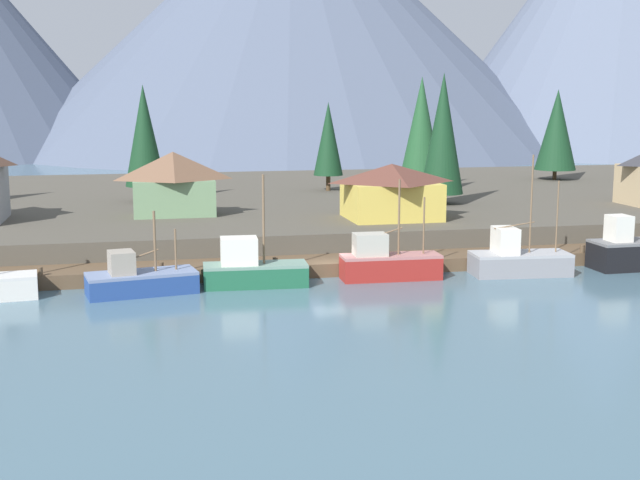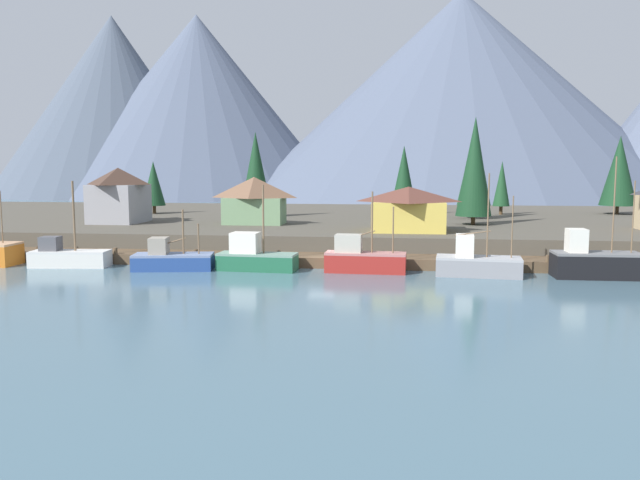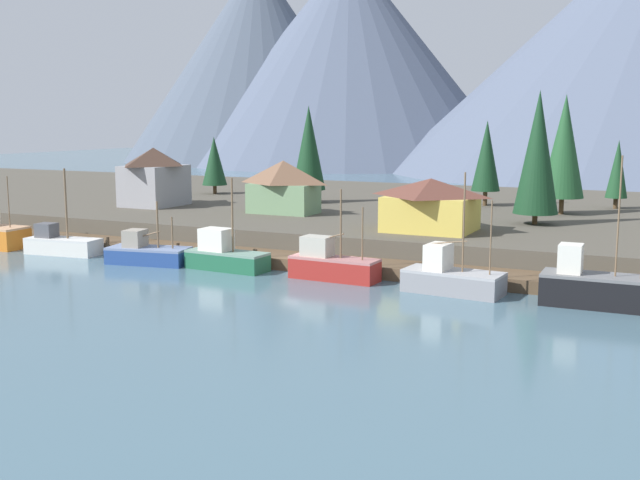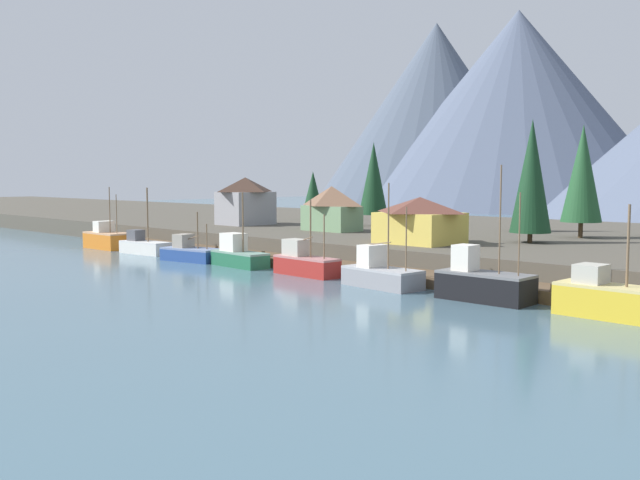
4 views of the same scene
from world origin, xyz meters
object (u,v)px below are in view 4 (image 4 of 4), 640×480
at_px(fishing_boat_black, 483,284).
at_px(conifer_near_left, 373,179).
at_px(fishing_boat_grey, 381,274).
at_px(conifer_back_right, 582,173).
at_px(fishing_boat_green, 238,255).
at_px(house_yellow, 420,220).
at_px(fishing_boat_blue, 191,253).
at_px(fishing_boat_orange, 107,239).
at_px(fishing_boat_white, 144,246).
at_px(conifer_near_right, 531,176).
at_px(fishing_boat_red, 305,263).
at_px(conifer_mid_right, 526,185).
at_px(fishing_boat_yellow, 607,298).
at_px(house_grey, 245,201).
at_px(house_green, 332,208).
at_px(conifer_mid_left, 313,192).

relative_size(fishing_boat_black, conifer_near_left, 0.87).
bearing_deg(fishing_boat_grey, conifer_back_right, 89.34).
height_order(fishing_boat_green, house_yellow, fishing_boat_green).
bearing_deg(fishing_boat_blue, fishing_boat_orange, 168.96).
relative_size(fishing_boat_orange, fishing_boat_white, 1.00).
relative_size(fishing_boat_orange, conifer_near_right, 0.63).
bearing_deg(fishing_boat_black, fishing_boat_blue, 179.84).
relative_size(fishing_boat_red, fishing_boat_black, 0.71).
bearing_deg(fishing_boat_grey, conifer_mid_right, 104.90).
relative_size(fishing_boat_grey, conifer_near_left, 0.76).
height_order(fishing_boat_yellow, conifer_back_right, conifer_back_right).
distance_m(house_grey, conifer_near_left, 18.55).
relative_size(house_yellow, conifer_near_right, 0.63).
bearing_deg(house_yellow, house_green, 161.97).
bearing_deg(fishing_boat_red, fishing_boat_grey, -1.05).
xyz_separation_m(conifer_near_right, conifer_mid_right, (-8.21, 14.02, -1.09)).
relative_size(fishing_boat_green, conifer_near_left, 0.66).
bearing_deg(fishing_boat_white, fishing_boat_blue, -8.84).
height_order(house_yellow, house_green, house_green).
height_order(fishing_boat_yellow, conifer_mid_left, conifer_mid_left).
bearing_deg(fishing_boat_grey, house_grey, 160.31).
distance_m(fishing_boat_white, conifer_mid_left, 35.01).
distance_m(fishing_boat_black, conifer_mid_left, 62.78).
relative_size(fishing_boat_grey, conifer_back_right, 0.70).
relative_size(house_grey, house_green, 0.98).
relative_size(fishing_boat_orange, fishing_boat_yellow, 1.06).
xyz_separation_m(fishing_boat_orange, house_green, (22.44, 18.82, 4.14)).
bearing_deg(fishing_boat_grey, conifer_near_left, 136.51).
bearing_deg(conifer_mid_right, house_yellow, -88.79).
relative_size(fishing_boat_blue, conifer_near_left, 0.64).
bearing_deg(house_yellow, conifer_back_right, 63.95).
xyz_separation_m(fishing_boat_yellow, house_green, (-43.01, 18.52, 4.10)).
height_order(fishing_boat_yellow, conifer_near_left, conifer_near_left).
bearing_deg(fishing_boat_green, conifer_mid_right, 72.56).
height_order(fishing_boat_black, house_grey, fishing_boat_black).
height_order(fishing_boat_yellow, house_green, house_green).
bearing_deg(fishing_boat_yellow, fishing_boat_red, -179.48).
height_order(fishing_boat_grey, conifer_near_right, conifer_near_right).
bearing_deg(conifer_near_left, conifer_back_right, 2.43).
relative_size(fishing_boat_white, conifer_back_right, 0.64).
bearing_deg(fishing_boat_white, conifer_back_right, 30.86).
xyz_separation_m(fishing_boat_orange, conifer_back_right, (49.48, 30.87, 8.42)).
xyz_separation_m(fishing_boat_green, conifer_mid_left, (-23.19, 33.82, 5.73)).
xyz_separation_m(fishing_boat_yellow, conifer_back_right, (-15.97, 30.58, 8.37)).
xyz_separation_m(fishing_boat_red, conifer_near_right, (11.81, 20.99, 8.18)).
relative_size(fishing_boat_blue, fishing_boat_yellow, 1.00).
distance_m(fishing_boat_orange, conifer_near_right, 53.57).
bearing_deg(house_green, conifer_near_right, 5.75).
distance_m(fishing_boat_green, fishing_boat_yellow, 38.61).
distance_m(house_yellow, conifer_back_right, 20.58).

